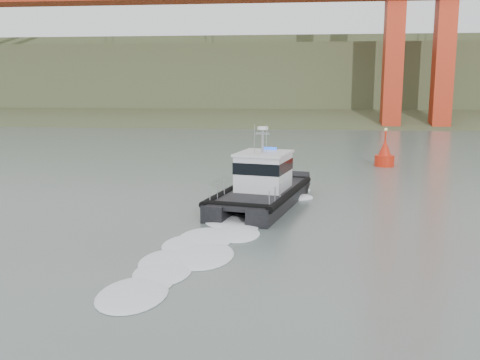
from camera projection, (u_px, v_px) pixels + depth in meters
The scene contains 4 objects.
ground at pixel (216, 303), 17.87m from camera, with size 400.00×400.00×0.00m, color #4A5852.
headlands at pixel (288, 85), 139.48m from camera, with size 500.00×105.36×27.12m.
patrol_boat at pixel (262, 185), 32.14m from camera, with size 5.82×10.69×4.91m.
nav_buoy at pixel (385, 156), 47.74m from camera, with size 1.74×1.74×3.63m.
Camera 1 is at (2.61, -16.68, 7.18)m, focal length 40.00 mm.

